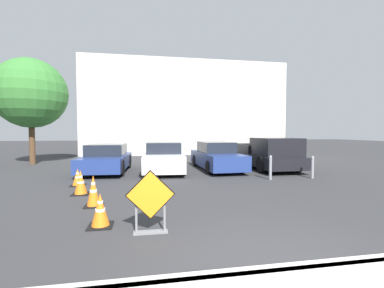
{
  "coord_description": "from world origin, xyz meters",
  "views": [
    {
      "loc": [
        -1.71,
        -3.0,
        1.89
      ],
      "look_at": [
        -0.07,
        6.39,
        1.45
      ],
      "focal_mm": 24.0,
      "sensor_mm": 36.0,
      "label": 1
    }
  ],
  "objects_px": {
    "traffic_cone_third": "(81,183)",
    "pickup_truck": "(268,155)",
    "parked_car_nearest": "(107,159)",
    "bollard_second": "(312,166)",
    "parked_car_second": "(164,158)",
    "traffic_cone_nearest": "(100,210)",
    "traffic_cone_fourth": "(78,178)",
    "traffic_cone_second": "(93,191)",
    "bollard_nearest": "(270,167)",
    "road_closed_sign": "(150,201)",
    "parked_car_third": "(216,157)"
  },
  "relations": [
    {
      "from": "parked_car_second",
      "to": "parked_car_nearest",
      "type": "bearing_deg",
      "value": -1.95
    },
    {
      "from": "parked_car_second",
      "to": "parked_car_third",
      "type": "xyz_separation_m",
      "value": [
        2.68,
        0.25,
        -0.01
      ]
    },
    {
      "from": "road_closed_sign",
      "to": "parked_car_second",
      "type": "xyz_separation_m",
      "value": [
        0.73,
        7.59,
        0.04
      ]
    },
    {
      "from": "traffic_cone_fourth",
      "to": "bollard_nearest",
      "type": "xyz_separation_m",
      "value": [
        7.24,
        -0.1,
        0.22
      ]
    },
    {
      "from": "traffic_cone_nearest",
      "to": "parked_car_second",
      "type": "distance_m",
      "value": 7.26
    },
    {
      "from": "parked_car_third",
      "to": "traffic_cone_second",
      "type": "bearing_deg",
      "value": 48.22
    },
    {
      "from": "road_closed_sign",
      "to": "traffic_cone_fourth",
      "type": "xyz_separation_m",
      "value": [
        -2.48,
        4.77,
        -0.33
      ]
    },
    {
      "from": "traffic_cone_fourth",
      "to": "parked_car_third",
      "type": "distance_m",
      "value": 6.65
    },
    {
      "from": "traffic_cone_third",
      "to": "bollard_second",
      "type": "xyz_separation_m",
      "value": [
        8.66,
        1.24,
        0.13
      ]
    },
    {
      "from": "traffic_cone_third",
      "to": "parked_car_third",
      "type": "bearing_deg",
      "value": 38.93
    },
    {
      "from": "road_closed_sign",
      "to": "traffic_cone_nearest",
      "type": "distance_m",
      "value": 1.16
    },
    {
      "from": "road_closed_sign",
      "to": "bollard_second",
      "type": "bearing_deg",
      "value": 35.21
    },
    {
      "from": "traffic_cone_nearest",
      "to": "bollard_nearest",
      "type": "height_order",
      "value": "bollard_nearest"
    },
    {
      "from": "parked_car_third",
      "to": "bollard_nearest",
      "type": "relative_size",
      "value": 4.77
    },
    {
      "from": "traffic_cone_second",
      "to": "parked_car_third",
      "type": "relative_size",
      "value": 0.17
    },
    {
      "from": "traffic_cone_third",
      "to": "parked_car_nearest",
      "type": "distance_m",
      "value": 4.42
    },
    {
      "from": "traffic_cone_third",
      "to": "parked_car_second",
      "type": "xyz_separation_m",
      "value": [
        2.78,
        4.17,
        0.3
      ]
    },
    {
      "from": "traffic_cone_nearest",
      "to": "parked_car_nearest",
      "type": "height_order",
      "value": "parked_car_nearest"
    },
    {
      "from": "traffic_cone_second",
      "to": "bollard_nearest",
      "type": "bearing_deg",
      "value": 23.1
    },
    {
      "from": "parked_car_nearest",
      "to": "bollard_second",
      "type": "height_order",
      "value": "parked_car_nearest"
    },
    {
      "from": "traffic_cone_third",
      "to": "traffic_cone_fourth",
      "type": "xyz_separation_m",
      "value": [
        -0.43,
        1.35,
        -0.07
      ]
    },
    {
      "from": "parked_car_nearest",
      "to": "parked_car_second",
      "type": "bearing_deg",
      "value": 177.77
    },
    {
      "from": "road_closed_sign",
      "to": "traffic_cone_nearest",
      "type": "xyz_separation_m",
      "value": [
        -0.99,
        0.54,
        -0.3
      ]
    },
    {
      "from": "traffic_cone_nearest",
      "to": "traffic_cone_second",
      "type": "xyz_separation_m",
      "value": [
        -0.42,
        1.49,
        0.07
      ]
    },
    {
      "from": "pickup_truck",
      "to": "traffic_cone_nearest",
      "type": "bearing_deg",
      "value": 45.11
    },
    {
      "from": "bollard_nearest",
      "to": "bollard_second",
      "type": "bearing_deg",
      "value": 0.0
    },
    {
      "from": "traffic_cone_third",
      "to": "traffic_cone_nearest",
      "type": "bearing_deg",
      "value": -69.71
    },
    {
      "from": "parked_car_nearest",
      "to": "bollard_second",
      "type": "distance_m",
      "value": 9.13
    },
    {
      "from": "road_closed_sign",
      "to": "traffic_cone_fourth",
      "type": "bearing_deg",
      "value": 117.45
    },
    {
      "from": "traffic_cone_second",
      "to": "parked_car_nearest",
      "type": "xyz_separation_m",
      "value": [
        -0.54,
        5.8,
        0.23
      ]
    },
    {
      "from": "parked_car_nearest",
      "to": "pickup_truck",
      "type": "bearing_deg",
      "value": -178.81
    },
    {
      "from": "road_closed_sign",
      "to": "traffic_cone_fourth",
      "type": "distance_m",
      "value": 5.38
    },
    {
      "from": "traffic_cone_third",
      "to": "pickup_truck",
      "type": "xyz_separation_m",
      "value": [
        8.15,
        4.16,
        0.37
      ]
    },
    {
      "from": "traffic_cone_nearest",
      "to": "bollard_second",
      "type": "distance_m",
      "value": 8.64
    },
    {
      "from": "traffic_cone_fourth",
      "to": "traffic_cone_third",
      "type": "bearing_deg",
      "value": -72.46
    },
    {
      "from": "traffic_cone_nearest",
      "to": "parked_car_second",
      "type": "bearing_deg",
      "value": 76.28
    },
    {
      "from": "traffic_cone_fourth",
      "to": "bollard_nearest",
      "type": "height_order",
      "value": "bollard_nearest"
    },
    {
      "from": "road_closed_sign",
      "to": "parked_car_third",
      "type": "height_order",
      "value": "parked_car_third"
    },
    {
      "from": "traffic_cone_nearest",
      "to": "parked_car_nearest",
      "type": "relative_size",
      "value": 0.16
    },
    {
      "from": "road_closed_sign",
      "to": "traffic_cone_second",
      "type": "bearing_deg",
      "value": 124.8
    },
    {
      "from": "parked_car_second",
      "to": "bollard_nearest",
      "type": "relative_size",
      "value": 4.44
    },
    {
      "from": "traffic_cone_second",
      "to": "traffic_cone_third",
      "type": "xyz_separation_m",
      "value": [
        -0.64,
        1.39,
        -0.03
      ]
    },
    {
      "from": "traffic_cone_nearest",
      "to": "parked_car_third",
      "type": "bearing_deg",
      "value": 58.88
    },
    {
      "from": "traffic_cone_third",
      "to": "pickup_truck",
      "type": "distance_m",
      "value": 9.16
    },
    {
      "from": "road_closed_sign",
      "to": "traffic_cone_second",
      "type": "relative_size",
      "value": 1.49
    },
    {
      "from": "traffic_cone_fourth",
      "to": "parked_car_second",
      "type": "xyz_separation_m",
      "value": [
        3.21,
        2.82,
        0.37
      ]
    },
    {
      "from": "traffic_cone_nearest",
      "to": "traffic_cone_fourth",
      "type": "xyz_separation_m",
      "value": [
        -1.49,
        4.23,
        -0.04
      ]
    },
    {
      "from": "bollard_second",
      "to": "parked_car_nearest",
      "type": "bearing_deg",
      "value": 159.68
    },
    {
      "from": "parked_car_second",
      "to": "traffic_cone_nearest",
      "type": "bearing_deg",
      "value": 79.56
    },
    {
      "from": "parked_car_third",
      "to": "pickup_truck",
      "type": "bearing_deg",
      "value": 172.53
    }
  ]
}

